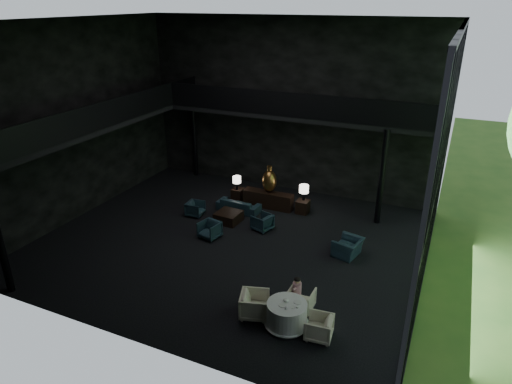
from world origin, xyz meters
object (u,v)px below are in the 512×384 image
at_px(sofa, 239,204).
at_px(side_table_right, 303,207).
at_px(dining_chair_west, 255,303).
at_px(bronze_urn, 269,181).
at_px(side_table_left, 238,194).
at_px(dining_table, 287,316).
at_px(console, 268,200).
at_px(table_lamp_left, 237,180).
at_px(lounge_armchair_west, 195,209).
at_px(lounge_armchair_east, 262,222).
at_px(table_lamp_right, 304,190).
at_px(coffee_table, 229,217).
at_px(window_armchair, 348,245).
at_px(lounge_armchair_south, 210,229).
at_px(dining_chair_north, 301,299).
at_px(dining_chair_east, 319,327).
at_px(child, 297,286).

bearing_deg(sofa, side_table_right, -157.47).
height_order(side_table_right, dining_chair_west, dining_chair_west).
distance_m(bronze_urn, side_table_left, 1.87).
bearing_deg(dining_table, console, 116.58).
bearing_deg(dining_table, sofa, 126.32).
relative_size(console, table_lamp_left, 3.58).
relative_size(console, lounge_armchair_west, 3.60).
height_order(lounge_armchair_east, dining_chair_west, dining_chair_west).
bearing_deg(dining_chair_west, table_lamp_right, -9.22).
bearing_deg(table_lamp_left, console, -3.23).
relative_size(lounge_armchair_east, dining_table, 0.53).
bearing_deg(coffee_table, dining_table, -48.72).
distance_m(side_table_right, window_armchair, 3.80).
distance_m(lounge_armchair_south, dining_chair_north, 5.45).
relative_size(coffee_table, dining_chair_west, 1.07).
bearing_deg(dining_chair_west, console, 2.91).
height_order(lounge_armchair_west, dining_chair_west, dining_chair_west).
relative_size(sofa, dining_chair_north, 2.40).
bearing_deg(dining_table, lounge_armchair_south, 141.49).
bearing_deg(window_armchair, dining_chair_east, 16.68).
bearing_deg(window_armchair, dining_chair_west, -7.61).
bearing_deg(lounge_armchair_east, coffee_table, -75.40).
bearing_deg(dining_table, table_lamp_right, 105.27).
relative_size(table_lamp_right, sofa, 0.39).
bearing_deg(window_armchair, lounge_armchair_west, -82.25).
bearing_deg(side_table_left, dining_chair_west, -60.29).
height_order(console, dining_chair_north, dining_chair_north).
height_order(side_table_left, table_lamp_right, table_lamp_right).
relative_size(side_table_left, lounge_armchair_south, 0.77).
bearing_deg(lounge_armchair_east, table_lamp_right, 173.58).
bearing_deg(bronze_urn, console, -90.00).
xyz_separation_m(side_table_right, lounge_armchair_west, (-4.12, -2.15, 0.02)).
distance_m(table_lamp_right, window_armchair, 3.91).
relative_size(coffee_table, dining_table, 0.74).
relative_size(lounge_armchair_west, lounge_armchair_east, 0.91).
distance_m(bronze_urn, lounge_armchair_west, 3.46).
distance_m(side_table_left, sofa, 1.21).
bearing_deg(lounge_armchair_west, console, -54.77).
xyz_separation_m(lounge_armchair_east, dining_table, (2.99, -5.11, -0.02)).
relative_size(side_table_right, dining_chair_north, 0.79).
bearing_deg(dining_table, lounge_armchair_east, 120.33).
xyz_separation_m(side_table_right, child, (1.96, -6.31, 0.45)).
bearing_deg(lounge_armchair_west, coffee_table, -91.80).
distance_m(coffee_table, child, 6.21).
relative_size(side_table_right, dining_chair_east, 0.82).
bearing_deg(coffee_table, dining_chair_west, -55.54).
bearing_deg(table_lamp_right, console, -175.18).
xyz_separation_m(sofa, lounge_armchair_south, (0.06, -2.66, 0.01)).
height_order(window_armchair, coffee_table, window_armchair).
height_order(coffee_table, dining_table, dining_table).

